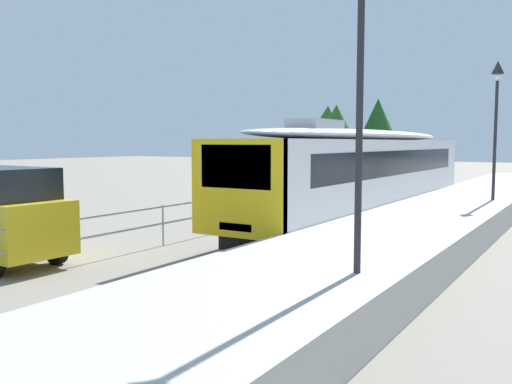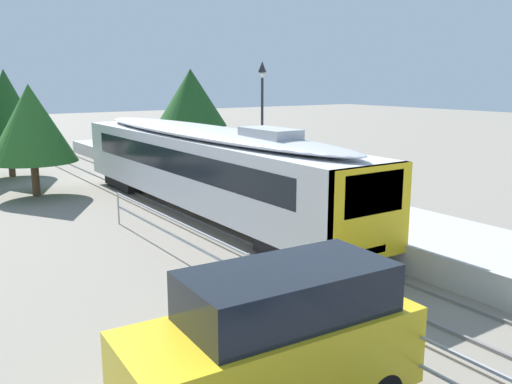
{
  "view_description": "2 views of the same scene",
  "coord_description": "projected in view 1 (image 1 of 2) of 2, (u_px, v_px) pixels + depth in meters",
  "views": [
    {
      "loc": [
        7.87,
        8.38,
        3.14
      ],
      "look_at": [
        0.0,
        21.05,
        1.8
      ],
      "focal_mm": 38.78,
      "sensor_mm": 36.0,
      "label": 1
    },
    {
      "loc": [
        -10.34,
        10.32,
        5.43
      ],
      "look_at": [
        -1.0,
        24.05,
        2.0
      ],
      "focal_mm": 38.34,
      "sensor_mm": 36.0,
      "label": 2
    }
  ],
  "objects": [
    {
      "name": "tree_distant_centre",
      "position": [
        328.0,
        133.0,
        36.73
      ],
      "size": [
        4.53,
        4.53,
        5.57
      ],
      "color": "brown",
      "rests_on": "ground"
    },
    {
      "name": "ground_plane",
      "position": [
        192.0,
        242.0,
        17.52
      ],
      "size": [
        160.0,
        160.0,
        0.0
      ],
      "primitive_type": "plane",
      "color": "gray"
    },
    {
      "name": "tree_behind_station_far",
      "position": [
        336.0,
        137.0,
        30.9
      ],
      "size": [
        4.02,
        4.02,
        5.24
      ],
      "color": "brown",
      "rests_on": "ground"
    },
    {
      "name": "station_platform",
      "position": [
        383.0,
        247.0,
        14.19
      ],
      "size": [
        3.9,
        60.0,
        0.9
      ],
      "primitive_type": "cube",
      "color": "#B7B5AD",
      "rests_on": "ground"
    },
    {
      "name": "platform_lamp_far_end",
      "position": [
        496.0,
        104.0,
        21.24
      ],
      "size": [
        0.34,
        0.34,
        5.35
      ],
      "color": "#232328",
      "rests_on": "station_platform"
    },
    {
      "name": "commuter_train",
      "position": [
        365.0,
        168.0,
        21.89
      ],
      "size": [
        2.82,
        18.65,
        3.74
      ],
      "color": "silver",
      "rests_on": "track_rails"
    },
    {
      "name": "track_rails",
      "position": [
        273.0,
        250.0,
        15.94
      ],
      "size": [
        3.2,
        60.0,
        0.14
      ],
      "color": "gray",
      "rests_on": "ground"
    },
    {
      "name": "tree_distant_left",
      "position": [
        378.0,
        131.0,
        36.22
      ],
      "size": [
        3.84,
        3.84,
        6.01
      ],
      "color": "brown",
      "rests_on": "ground"
    },
    {
      "name": "platform_lamp_mid_platform",
      "position": [
        361.0,
        53.0,
        9.19
      ],
      "size": [
        0.34,
        0.34,
        5.35
      ],
      "color": "#232328",
      "rests_on": "station_platform"
    }
  ]
}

